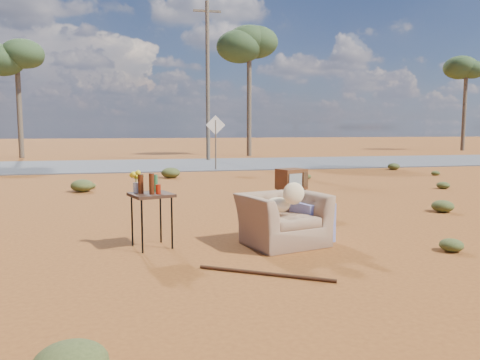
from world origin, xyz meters
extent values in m
plane|color=brown|center=(0.00, 0.00, 0.00)|extent=(140.00, 140.00, 0.00)
cube|color=#565659|center=(0.00, 15.00, 0.02)|extent=(140.00, 7.00, 0.04)
imported|color=#906C4E|center=(0.54, -0.02, 0.50)|extent=(1.30, 1.03, 1.00)
ellipsoid|color=#F7D397|center=(0.47, 0.01, 0.58)|extent=(0.36, 0.36, 0.21)
ellipsoid|color=#F7D397|center=(0.64, -0.19, 0.77)|extent=(0.32, 0.16, 0.32)
cube|color=navy|center=(1.02, 0.22, 0.29)|extent=(0.66, 0.85, 0.59)
cube|color=black|center=(1.54, 2.60, 0.44)|extent=(0.58, 0.51, 0.03)
cylinder|color=black|center=(1.40, 2.37, 0.22)|extent=(0.03, 0.03, 0.44)
cylinder|color=black|center=(1.81, 2.52, 0.22)|extent=(0.03, 0.03, 0.44)
cylinder|color=black|center=(1.28, 2.69, 0.22)|extent=(0.03, 0.03, 0.44)
cylinder|color=black|center=(1.69, 2.84, 0.22)|extent=(0.03, 0.03, 0.44)
cube|color=#603018|center=(1.54, 2.60, 0.66)|extent=(0.65, 0.58, 0.42)
cube|color=gray|center=(1.55, 2.37, 0.66)|extent=(0.31, 0.13, 0.26)
cube|color=#472D19|center=(1.80, 2.46, 0.66)|extent=(0.12, 0.06, 0.30)
cube|color=#3B2115|center=(-1.34, 0.18, 0.76)|extent=(0.69, 0.69, 0.04)
cylinder|color=black|center=(-1.48, -0.09, 0.38)|extent=(0.03, 0.03, 0.76)
cylinder|color=black|center=(-1.07, 0.05, 0.38)|extent=(0.03, 0.03, 0.76)
cylinder|color=black|center=(-1.62, 0.32, 0.38)|extent=(0.03, 0.03, 0.76)
cylinder|color=black|center=(-1.21, 0.46, 0.38)|extent=(0.03, 0.03, 0.76)
cylinder|color=#461A0B|center=(-1.49, 0.19, 0.92)|extent=(0.08, 0.08, 0.28)
cylinder|color=#461A0B|center=(-1.34, 0.09, 0.93)|extent=(0.07, 0.07, 0.30)
cylinder|color=#296031|center=(-1.28, 0.32, 0.91)|extent=(0.07, 0.07, 0.26)
cylinder|color=red|center=(-1.25, 0.10, 0.85)|extent=(0.07, 0.07, 0.14)
cylinder|color=silver|center=(-1.55, 0.29, 0.86)|extent=(0.09, 0.09, 0.15)
ellipsoid|color=gold|center=(-1.55, 0.29, 1.02)|extent=(0.17, 0.17, 0.13)
cylinder|color=#472313|center=(-0.10, -1.38, 0.02)|extent=(1.42, 0.90, 0.04)
cylinder|color=brown|center=(1.50, 12.00, 1.00)|extent=(0.06, 0.06, 2.00)
cube|color=silver|center=(1.50, 12.00, 1.80)|extent=(0.78, 0.04, 0.78)
cylinder|color=brown|center=(-8.00, 22.00, 3.00)|extent=(0.28, 0.28, 6.00)
ellipsoid|color=#3A512A|center=(-8.00, 22.00, 5.50)|extent=(3.20, 3.20, 2.20)
cylinder|color=brown|center=(5.00, 21.00, 3.50)|extent=(0.28, 0.28, 7.00)
ellipsoid|color=#3A512A|center=(5.00, 21.00, 6.50)|extent=(3.20, 3.20, 2.20)
cylinder|color=brown|center=(22.00, 24.00, 3.25)|extent=(0.28, 0.28, 6.50)
ellipsoid|color=#3A512A|center=(22.00, 24.00, 6.00)|extent=(3.20, 3.20, 2.20)
cylinder|color=brown|center=(2.00, 17.50, 4.00)|extent=(0.20, 0.20, 8.00)
cube|color=brown|center=(2.00, 17.50, 7.50)|extent=(1.40, 0.10, 0.10)
ellipsoid|color=#505625|center=(4.50, 1.80, 0.12)|extent=(0.44, 0.44, 0.24)
ellipsoid|color=#505625|center=(-3.00, 6.50, 0.17)|extent=(0.60, 0.60, 0.33)
ellipsoid|color=#505625|center=(6.80, 5.00, 0.10)|extent=(0.36, 0.36, 0.20)
ellipsoid|color=#505625|center=(3.20, 8.00, 0.11)|extent=(0.40, 0.40, 0.22)
ellipsoid|color=#505625|center=(-1.50, 9.50, 0.08)|extent=(0.30, 0.30, 0.17)
camera|label=1|loc=(-1.50, -6.47, 1.71)|focal=35.00mm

